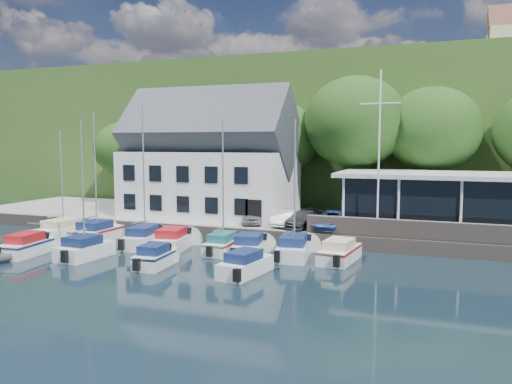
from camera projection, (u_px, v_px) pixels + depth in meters
ground at (196, 284)px, 25.67m from camera, size 180.00×180.00×0.00m
quay at (291, 223)px, 41.95m from camera, size 60.00×13.00×1.00m
quay_face at (266, 237)px, 35.88m from camera, size 60.00×0.30×1.00m
hillside at (367, 138)px, 82.74m from camera, size 160.00×75.00×16.00m
field_patch at (421, 92)px, 86.65m from camera, size 50.00×30.00×0.30m
harbor_building at (210, 165)px, 42.96m from camera, size 14.40×8.20×8.70m
club_pavilion at (430, 201)px, 36.50m from camera, size 13.20×7.20×4.10m
seawall at (444, 231)px, 32.00m from camera, size 18.00×0.50×1.20m
gangway at (62, 234)px, 39.77m from camera, size 1.20×6.00×1.40m
car_silver at (253, 215)px, 38.82m from camera, size 2.64×4.13×1.31m
car_white at (287, 218)px, 37.69m from camera, size 1.91×3.92×1.24m
car_dgrey at (304, 219)px, 37.12m from camera, size 2.72×4.59×1.25m
car_blue at (333, 219)px, 36.23m from camera, size 2.60×4.44×1.42m
flagpole at (379, 153)px, 33.48m from camera, size 2.66×0.20×11.10m
tree_0 at (124, 163)px, 51.70m from camera, size 6.14×6.14×8.40m
tree_1 at (192, 158)px, 50.27m from camera, size 6.89×6.89×9.41m
tree_2 at (280, 157)px, 45.97m from camera, size 7.29×7.29×9.96m
tree_3 at (355, 146)px, 43.18m from camera, size 8.79×8.79×12.01m
tree_4 at (432, 152)px, 42.07m from camera, size 8.03×8.03×10.98m
boat_r1_0 at (62, 178)px, 37.59m from camera, size 2.71×6.62×9.19m
boat_r1_1 at (95, 179)px, 36.82m from camera, size 2.37×5.79×9.14m
boat_r1_2 at (144, 182)px, 34.65m from camera, size 2.67×6.39×9.09m
boat_r1_3 at (173, 238)px, 34.22m from camera, size 2.97×6.10×1.48m
boat_r1_4 at (223, 190)px, 32.63m from camera, size 1.79×5.41×8.42m
boat_r1_5 at (250, 245)px, 32.05m from camera, size 2.77×5.55×1.47m
boat_r1_6 at (295, 189)px, 31.36m from camera, size 2.91×6.61×8.78m
boat_r1_7 at (340, 250)px, 30.57m from camera, size 2.53×5.90×1.42m
boat_r2_0 at (28, 243)px, 32.49m from camera, size 2.48×6.04×1.45m
boat_r2_1 at (83, 187)px, 31.04m from camera, size 2.45×5.39×8.99m
boat_r2_2 at (155, 255)px, 29.29m from camera, size 1.98×4.71×1.36m
boat_r2_3 at (245, 262)px, 27.49m from camera, size 2.61×5.70×1.39m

